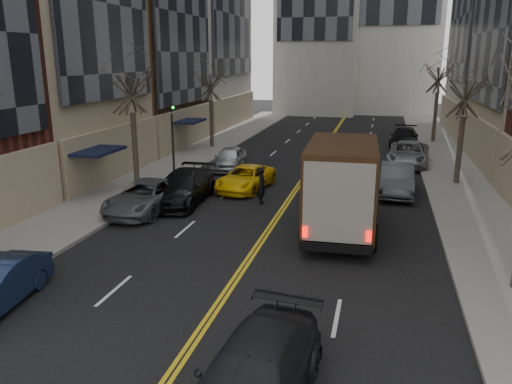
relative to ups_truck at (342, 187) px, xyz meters
The scene contains 17 objects.
sidewalk_left 16.86m from the ups_truck, 135.59° to the left, with size 4.00×66.00×0.15m, color slate.
sidewalk_right 13.32m from the ups_truck, 62.76° to the left, with size 4.00×66.00×0.15m, color slate.
tree_lf_mid 13.50m from the ups_truck, 158.13° to the left, with size 3.20×3.20×8.91m.
tree_lf_far 21.66m from the ups_truck, 123.58° to the left, with size 3.20×3.20×8.12m.
tree_rt_mid 12.09m from the ups_truck, 59.03° to the left, with size 3.20×3.20×8.32m.
tree_rt_far 25.85m from the ups_truck, 76.72° to the left, with size 3.20×3.20×9.11m.
traffic_signal 12.38m from the ups_truck, 147.03° to the left, with size 0.29×0.26×4.70m.
ups_truck is the anchor object (origin of this frame).
observer_sedan 11.69m from the ups_truck, 94.01° to the right, with size 2.65×5.40×1.51m.
taxi 8.18m from the ups_truck, 134.73° to the left, with size 2.17×4.71×1.31m, color yellow.
pedestrian 5.41m from the ups_truck, 141.76° to the left, with size 0.69×0.45×1.88m, color black.
parked_lf_c 9.37m from the ups_truck, behind, with size 2.40×5.22×1.45m, color #52555A.
parked_lf_d 8.53m from the ups_truck, 162.65° to the left, with size 2.24×5.50×1.60m, color black.
parked_lf_e 13.32m from the ups_truck, 127.46° to the left, with size 1.72×4.27×1.45m, color #B6BABF.
parked_rt_a 7.36m from the ups_truck, 70.52° to the left, with size 1.71×4.90×1.62m, color #474A4E.
parked_rt_b 15.13m from the ups_truck, 77.22° to the left, with size 2.63×5.70×1.58m, color #95979C.
parked_rt_c 22.44m from the ups_truck, 81.44° to the left, with size 2.17×5.35×1.55m, color black.
Camera 1 is at (4.36, -4.90, 7.14)m, focal length 35.00 mm.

